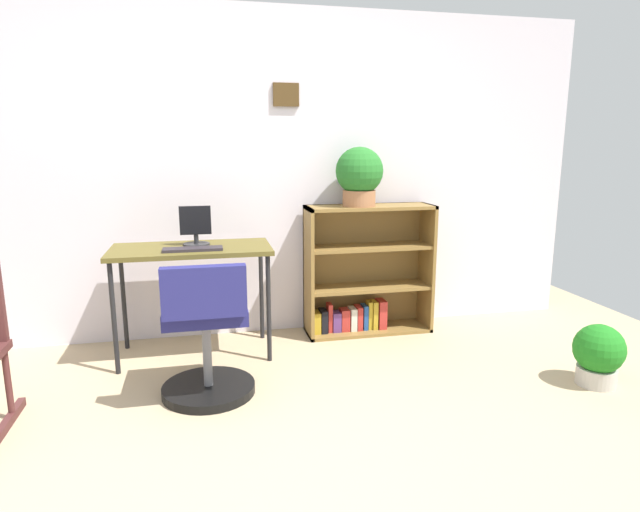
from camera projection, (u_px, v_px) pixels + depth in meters
wall_back at (237, 176)px, 3.80m from camera, size 5.20×0.12×2.31m
desk at (192, 257)px, 3.43m from camera, size 1.01×0.51×0.73m
monitor at (196, 228)px, 3.45m from camera, size 0.20×0.17×0.26m
keyboard at (193, 249)px, 3.30m from camera, size 0.37×0.11×0.02m
office_chair at (206, 337)px, 2.89m from camera, size 0.52×0.55×0.79m
bookshelf_low at (365, 275)px, 3.96m from camera, size 0.93×0.30×0.95m
potted_plant_on_shelf at (359, 175)px, 3.73m from camera, size 0.34×0.34×0.42m
potted_plant_floor at (598, 354)px, 3.08m from camera, size 0.29×0.29×0.36m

